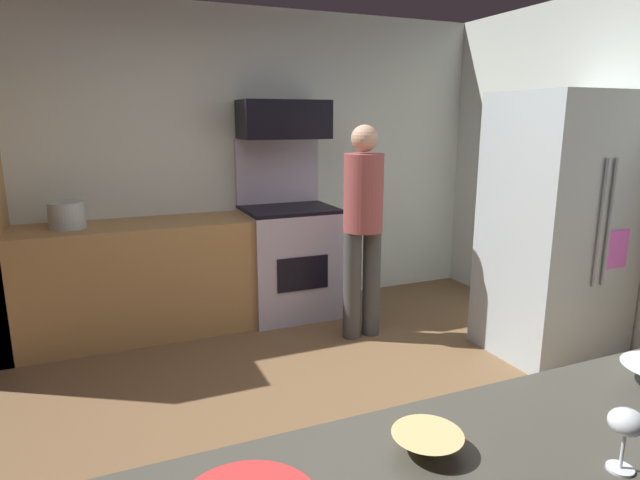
{
  "coord_description": "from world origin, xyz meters",
  "views": [
    {
      "loc": [
        -0.96,
        -2.25,
        1.68
      ],
      "look_at": [
        0.11,
        0.3,
        1.05
      ],
      "focal_mm": 29.72,
      "sensor_mm": 36.0,
      "label": 1
    }
  ],
  "objects": [
    {
      "name": "ground_plane",
      "position": [
        0.0,
        0.0,
        -0.01
      ],
      "size": [
        5.2,
        4.8,
        0.02
      ],
      "primitive_type": "cube",
      "color": "brown"
    },
    {
      "name": "wall_back",
      "position": [
        0.0,
        2.34,
        1.3
      ],
      "size": [
        5.2,
        0.12,
        2.6
      ],
      "primitive_type": "cube",
      "color": "silver",
      "rests_on": "ground"
    },
    {
      "name": "lower_cabinet_run",
      "position": [
        -0.9,
        1.98,
        0.45
      ],
      "size": [
        2.4,
        0.6,
        0.9
      ],
      "primitive_type": "cube",
      "color": "#AE804C",
      "rests_on": "ground"
    },
    {
      "name": "oven_range",
      "position": [
        0.52,
        1.97,
        0.52
      ],
      "size": [
        0.76,
        0.65,
        1.52
      ],
      "color": "#B9B1C7",
      "rests_on": "ground"
    },
    {
      "name": "microwave",
      "position": [
        0.52,
        2.06,
        1.68
      ],
      "size": [
        0.74,
        0.38,
        0.32
      ],
      "primitive_type": "cube",
      "color": "black",
      "rests_on": "oven_range"
    },
    {
      "name": "refrigerator",
      "position": [
        2.03,
        0.5,
        0.93
      ],
      "size": [
        0.85,
        0.77,
        1.87
      ],
      "color": "#ADBBBF",
      "rests_on": "ground"
    },
    {
      "name": "person_cook",
      "position": [
        0.88,
        1.27,
        0.92
      ],
      "size": [
        0.31,
        0.3,
        1.64
      ],
      "color": "#444444",
      "rests_on": "ground"
    },
    {
      "name": "mixing_bowl_prep",
      "position": [
        -0.28,
        -1.31,
        0.92
      ],
      "size": [
        0.17,
        0.17,
        0.05
      ],
      "primitive_type": "cone",
      "rotation": [
        3.14,
        0.0,
        0.0
      ],
      "color": "#ECC37A",
      "rests_on": "counter_island"
    },
    {
      "name": "wine_glass_near",
      "position": [
        0.08,
        -1.54,
        1.01
      ],
      "size": [
        0.08,
        0.08,
        0.15
      ],
      "color": "silver",
      "rests_on": "counter_island"
    },
    {
      "name": "stock_pot",
      "position": [
        -1.19,
        1.98,
        1.0
      ],
      "size": [
        0.25,
        0.25,
        0.2
      ],
      "primitive_type": "cylinder",
      "color": "#B1BDBA",
      "rests_on": "lower_cabinet_run"
    }
  ]
}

